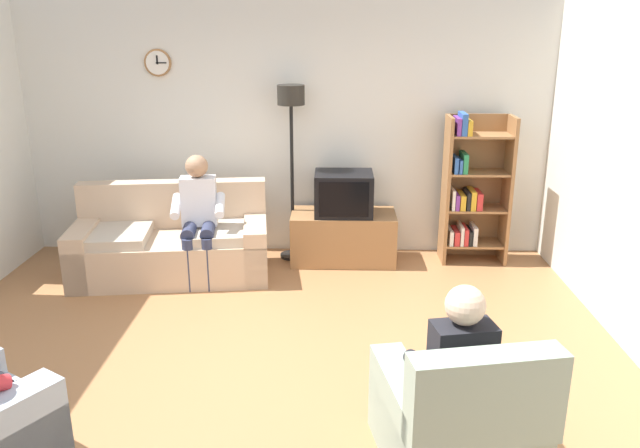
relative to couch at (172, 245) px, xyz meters
name	(u,v)px	position (x,y,z in m)	size (l,w,h in m)	color
ground_plane	(263,369)	(1.11, -1.82, -0.31)	(12.00, 12.00, 0.00)	#9E6B42
back_wall_assembly	(286,129)	(1.11, 0.84, 1.04)	(6.20, 0.17, 2.70)	silver
couch	(172,245)	(0.00, 0.00, 0.00)	(1.99, 1.10, 0.90)	tan
tv_stand	(343,237)	(1.73, 0.44, -0.05)	(1.10, 0.56, 0.53)	olive
tv	(344,193)	(1.73, 0.41, 0.44)	(0.60, 0.49, 0.44)	black
bookshelf	(471,190)	(3.07, 0.51, 0.46)	(0.68, 0.36, 1.59)	olive
floor_lamp	(291,124)	(1.18, 0.53, 1.14)	(0.28, 0.28, 1.85)	black
armchair_near_bookshelf	(457,421)	(2.34, -2.83, -0.02)	(0.95, 1.01, 0.90)	gray
person_on_couch	(198,212)	(0.31, -0.11, 0.39)	(0.55, 0.57, 1.24)	silver
person_in_right_armchair	(454,364)	(2.32, -2.74, 0.29)	(0.56, 0.58, 1.12)	black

